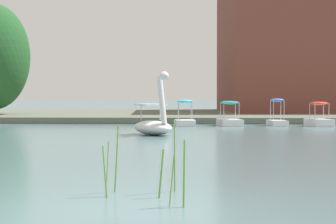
# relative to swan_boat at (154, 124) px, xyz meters

# --- Properties ---
(ground_plane) EXTENTS (406.69, 406.69, 0.00)m
(ground_plane) POSITION_rel_swan_boat_xyz_m (0.98, -16.62, -0.49)
(ground_plane) COLOR slate
(shore_bank_far) EXTENTS (145.10, 21.18, 0.38)m
(shore_bank_far) POSITION_rel_swan_boat_xyz_m (0.98, 20.10, -0.30)
(shore_bank_far) COLOR #5B6051
(shore_bank_far) RESTS_ON ground_plane
(swan_boat) EXTENTS (2.45, 2.85, 2.75)m
(swan_boat) POSITION_rel_swan_boat_xyz_m (0.00, 0.00, 0.00)
(swan_boat) COLOR white
(swan_boat) RESTS_ON ground_plane
(pedal_boat_red) EXTENTS (1.41, 2.07, 1.38)m
(pedal_boat_red) POSITION_rel_swan_boat_xyz_m (8.77, 7.52, -0.08)
(pedal_boat_red) COLOR white
(pedal_boat_red) RESTS_ON ground_plane
(pedal_boat_blue) EXTENTS (1.07, 1.84, 1.56)m
(pedal_boat_blue) POSITION_rel_swan_boat_xyz_m (6.50, 7.92, -0.04)
(pedal_boat_blue) COLOR white
(pedal_boat_blue) RESTS_ON ground_plane
(pedal_boat_teal) EXTENTS (1.48, 2.32, 1.42)m
(pedal_boat_teal) POSITION_rel_swan_boat_xyz_m (3.80, 7.89, -0.04)
(pedal_boat_teal) COLOR white
(pedal_boat_teal) RESTS_ON ground_plane
(pedal_boat_cyan) EXTENTS (1.24, 1.86, 1.49)m
(pedal_boat_cyan) POSITION_rel_swan_boat_xyz_m (1.26, 7.71, -0.06)
(pedal_boat_cyan) COLOR white
(pedal_boat_cyan) RESTS_ON ground_plane
(reed_clump_foreground) EXTENTS (1.45, 1.56, 1.31)m
(reed_clump_foreground) POSITION_rel_swan_boat_xyz_m (1.02, -15.74, 0.04)
(reed_clump_foreground) COLOR #669942
(reed_clump_foreground) RESTS_ON ground_plane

